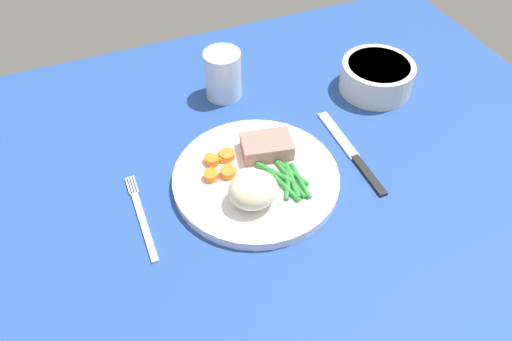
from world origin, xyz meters
TOP-DOWN VIEW (x-y plane):
  - dining_table at (0.00, 0.00)cm, footprint 120.00×90.00cm
  - dinner_plate at (1.35, 1.16)cm, footprint 25.67×25.67cm
  - meat_portion at (4.81, 5.20)cm, footprint 8.79×6.79cm
  - mashed_potatoes at (-0.96, -3.46)cm, footprint 7.22×6.59cm
  - carrot_slices at (-3.11, 4.62)cm, footprint 6.08×5.99cm
  - green_beans at (5.40, -1.84)cm, footprint 6.24×9.02cm
  - fork at (-16.72, 0.90)cm, footprint 1.44×16.60cm
  - knife at (18.19, 0.87)cm, footprint 1.70×20.50cm
  - water_glass at (4.01, 23.53)cm, footprint 6.62×6.62cm
  - salad_bowl at (30.64, 14.50)cm, footprint 13.18×13.18cm

SIDE VIEW (x-z plane):
  - dining_table at x=0.00cm, z-range 0.00..2.00cm
  - knife at x=18.19cm, z-range 1.88..2.52cm
  - fork at x=-16.72cm, z-range 2.00..2.40cm
  - dinner_plate at x=1.35cm, z-range 2.00..3.60cm
  - green_beans at x=5.40cm, z-range 3.55..4.43cm
  - carrot_slices at x=-3.11cm, z-range 3.52..4.81cm
  - meat_portion at x=4.81cm, z-range 3.60..6.14cm
  - salad_bowl at x=30.64cm, z-range 2.35..7.87cm
  - water_glass at x=4.01cm, z-range 1.42..10.34cm
  - mashed_potatoes at x=-0.96cm, z-range 3.60..8.60cm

